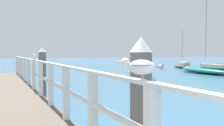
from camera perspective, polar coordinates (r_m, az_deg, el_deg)
pier_railing at (r=8.95m, az=-16.74°, el=-2.13°), size 0.12×17.01×1.11m
dock_piling_near at (r=3.32m, az=6.56°, el=-12.31°), size 0.29×0.29×2.11m
dock_piling_far at (r=10.13m, az=-15.55°, el=-2.38°), size 0.29×0.29×2.11m
seagull_foreground at (r=2.48m, az=6.60°, el=-0.75°), size 0.34×0.40×0.21m
seagull_background at (r=9.46m, az=-17.29°, el=1.55°), size 0.24×0.47×0.21m
boat_1 at (r=30.98m, az=15.85°, el=-0.58°), size 2.63×4.46×4.57m
boat_3 at (r=23.60m, az=21.17°, el=-1.39°), size 2.21×6.58×8.93m
boat_5 at (r=16.29m, az=6.35°, el=-2.43°), size 2.69×4.77×1.55m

